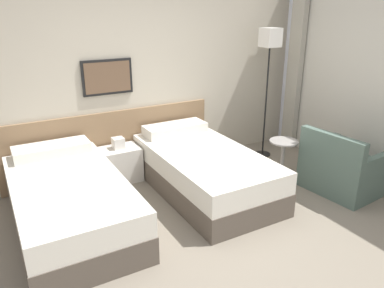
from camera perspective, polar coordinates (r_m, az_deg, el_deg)
name	(u,v)px	position (r m, az deg, el deg)	size (l,w,h in m)	color
ground_plane	(231,231)	(3.95, 5.97, -13.09)	(16.00, 16.00, 0.00)	slate
wall_headboard	(146,75)	(5.10, -6.99, 10.39)	(10.00, 0.10, 2.70)	#B7AD99
bed_near_door	(70,202)	(4.09, -18.15, -8.36)	(1.06, 2.03, 0.65)	brown
bed_near_window	(203,170)	(4.60, 1.75, -3.99)	(1.06, 2.03, 0.65)	brown
nightstand	(120,164)	(4.96, -10.95, -2.97)	(0.52, 0.37, 0.59)	beige
floor_lamp	(270,49)	(5.52, 11.75, 13.93)	(0.24, 0.24, 1.88)	black
side_table	(283,154)	(4.91, 13.67, -1.52)	(0.36, 0.36, 0.57)	gray
armchair	(343,171)	(4.98, 22.01, -3.78)	(0.85, 0.91, 0.79)	#4C6056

